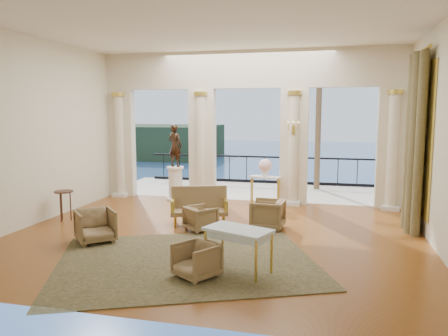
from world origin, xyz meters
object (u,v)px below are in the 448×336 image
(settee, at_px, (199,205))
(pedestal, at_px, (175,184))
(armchair_a, at_px, (95,224))
(armchair_b, at_px, (196,259))
(side_table, at_px, (64,195))
(game_table, at_px, (238,233))
(statue, at_px, (175,146))
(console_table, at_px, (265,181))
(armchair_c, at_px, (268,213))
(armchair_d, at_px, (201,217))

(settee, distance_m, pedestal, 2.97)
(armchair_a, distance_m, armchair_b, 2.99)
(settee, relative_size, side_table, 1.95)
(game_table, bearing_deg, statue, 141.10)
(console_table, bearing_deg, armchair_c, -63.76)
(armchair_b, distance_m, game_table, 0.82)
(armchair_a, height_order, game_table, armchair_a)
(game_table, height_order, statue, statue)
(pedestal, height_order, console_table, pedestal)
(settee, bearing_deg, pedestal, 103.79)
(armchair_d, bearing_deg, statue, -20.95)
(console_table, bearing_deg, armchair_d, -90.98)
(armchair_a, distance_m, game_table, 3.41)
(console_table, bearing_deg, side_table, -129.29)
(settee, bearing_deg, armchair_a, -147.31)
(armchair_b, relative_size, armchair_c, 0.86)
(armchair_a, distance_m, armchair_c, 3.86)
(armchair_a, height_order, settee, settee)
(armchair_b, xyz_separation_m, pedestal, (-2.52, 5.92, 0.18))
(armchair_a, xyz_separation_m, armchair_b, (2.64, -1.38, -0.06))
(armchair_c, height_order, console_table, console_table)
(settee, bearing_deg, side_table, 171.66)
(pedestal, bearing_deg, statue, 135.00)
(armchair_b, relative_size, console_table, 0.69)
(armchair_c, bearing_deg, pedestal, -125.98)
(game_table, xyz_separation_m, console_table, (-0.36, 5.55, 0.01))
(side_table, bearing_deg, game_table, -26.02)
(armchair_b, distance_m, armchair_c, 3.38)
(console_table, bearing_deg, settee, -98.97)
(armchair_b, bearing_deg, side_table, 179.99)
(settee, height_order, side_table, settee)
(side_table, bearing_deg, statue, 59.27)
(armchair_a, relative_size, side_table, 1.01)
(pedestal, height_order, statue, statue)
(armchair_b, height_order, pedestal, pedestal)
(armchair_d, distance_m, game_table, 2.74)
(armchair_d, xyz_separation_m, settee, (-0.22, 0.62, 0.13))
(settee, distance_m, statue, 3.21)
(armchair_a, bearing_deg, pedestal, 45.50)
(armchair_a, xyz_separation_m, side_table, (-1.70, 1.46, 0.27))
(game_table, xyz_separation_m, pedestal, (-3.13, 5.50, -0.18))
(armchair_c, relative_size, pedestal, 0.72)
(armchair_a, distance_m, settee, 2.60)
(armchair_d, bearing_deg, console_table, -67.58)
(armchair_d, height_order, game_table, game_table)
(game_table, relative_size, console_table, 1.34)
(armchair_b, distance_m, pedestal, 6.43)
(settee, xyz_separation_m, game_table, (1.59, -2.97, 0.24))
(statue, bearing_deg, armchair_c, 159.34)
(armchair_c, xyz_separation_m, side_table, (-5.06, -0.46, 0.27))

